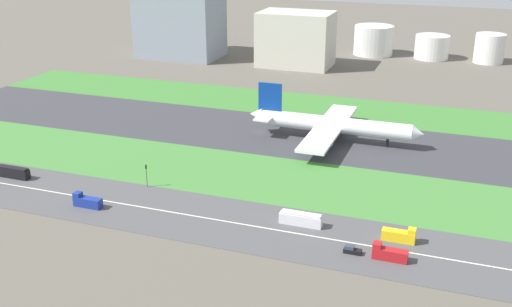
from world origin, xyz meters
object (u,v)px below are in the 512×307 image
airliner (330,125)px  traffic_light (146,174)px  bus_0 (301,219)px  terminal_building (179,13)px  truck_2 (87,202)px  fuel_tank_west (374,40)px  truck_0 (400,236)px  truck_1 (389,254)px  hangar_building (296,39)px  car_1 (352,250)px  bus_1 (13,172)px  fuel_tank_centre (432,47)px  fuel_tank_east (489,48)px

airliner → traffic_light: 73.70m
bus_0 → terminal_building: size_ratio=0.22×
truck_2 → fuel_tank_west: size_ratio=0.36×
truck_0 → traffic_light: (-77.11, 7.99, 2.62)m
truck_1 → truck_2: size_ratio=1.00×
bus_0 → hangar_building: 190.58m
airliner → bus_0: 68.65m
terminal_building → car_1: bearing=-53.6°
bus_0 → bus_1: bearing=180.0°
truck_0 → bus_1: bearing=180.0°
terminal_building → fuel_tank_west: (106.32, 45.00, -17.20)m
traffic_light → fuel_tank_west: fuel_tank_west is taller
bus_0 → traffic_light: bearing=171.1°
terminal_building → fuel_tank_centre: (140.48, 45.00, -19.01)m
car_1 → airliner: bearing=-72.8°
airliner → fuel_tank_centre: (23.07, 159.00, 0.62)m
truck_1 → truck_0: bearing=-97.0°
bus_1 → truck_2: bearing=-16.2°
car_1 → truck_0: size_ratio=0.52×
airliner → bus_0: airliner is taller
truck_1 → traffic_light: (-75.88, 17.99, 2.62)m
terminal_building → fuel_tank_centre: bearing=17.8°
bus_1 → fuel_tank_east: (140.95, 227.00, 6.36)m
bus_1 → fuel_tank_centre: fuel_tank_centre is taller
fuel_tank_centre → truck_2: bearing=-107.6°
airliner → fuel_tank_centre: airliner is taller
car_1 → truck_2: truck_2 is taller
car_1 → fuel_tank_east: fuel_tank_east is taller
bus_1 → truck_0: 120.70m
car_1 → fuel_tank_east: size_ratio=0.27×
terminal_building → truck_0: bearing=-50.2°
hangar_building → fuel_tank_west: 57.72m
truck_2 → hangar_building: hangar_building is taller
airliner → hangar_building: hangar_building is taller
truck_1 → fuel_tank_east: bearing=-95.2°
airliner → bus_0: bearing=-83.0°
traffic_light → truck_0: bearing=-5.9°
traffic_light → terminal_building: 190.57m
truck_1 → hangar_building: size_ratio=0.21×
truck_2 → fuel_tank_west: fuel_tank_west is taller
bus_1 → truck_0: size_ratio=1.38×
truck_2 → fuel_tank_west: 240.60m
airliner → bus_1: 109.99m
fuel_tank_centre → bus_0: bearing=-93.7°
truck_2 → fuel_tank_west: (40.85, 237.00, 6.99)m
bus_0 → fuel_tank_west: (-19.41, 227.00, 6.84)m
bus_0 → terminal_building: (-125.73, 182.00, 24.04)m
truck_2 → traffic_light: bearing=-117.1°
bus_0 → terminal_building: terminal_building is taller
bus_0 → hangar_building: bearing=106.8°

